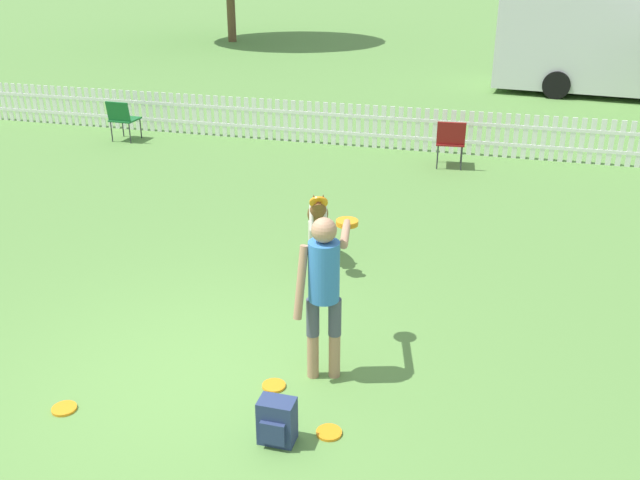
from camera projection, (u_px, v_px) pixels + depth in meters
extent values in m
plane|color=#5B8C42|center=(204.00, 378.00, 6.67)|extent=(240.00, 240.00, 0.00)
cylinder|color=tan|center=(313.00, 356.00, 6.61)|extent=(0.11, 0.11, 0.45)
cylinder|color=#474C5B|center=(313.00, 317.00, 6.45)|extent=(0.12, 0.12, 0.37)
cylinder|color=tan|center=(334.00, 355.00, 6.61)|extent=(0.11, 0.11, 0.45)
cylinder|color=#474C5B|center=(335.00, 317.00, 6.45)|extent=(0.12, 0.12, 0.37)
cylinder|color=#3372BF|center=(324.00, 271.00, 6.27)|extent=(0.35, 0.35, 0.56)
sphere|color=tan|center=(324.00, 230.00, 6.11)|extent=(0.22, 0.22, 0.22)
cylinder|color=tan|center=(301.00, 283.00, 6.25)|extent=(0.13, 0.21, 0.68)
cylinder|color=tan|center=(345.00, 233.00, 6.49)|extent=(0.20, 0.68, 0.14)
cylinder|color=orange|center=(347.00, 224.00, 6.82)|extent=(0.22, 0.22, 0.02)
cylinder|color=orange|center=(347.00, 221.00, 6.81)|extent=(0.22, 0.22, 0.02)
ellipsoid|color=brown|center=(318.00, 214.00, 8.85)|extent=(0.47, 0.79, 0.62)
ellipsoid|color=silver|center=(318.00, 218.00, 8.87)|extent=(0.25, 0.41, 0.31)
sphere|color=brown|center=(318.00, 204.00, 8.37)|extent=(0.19, 0.19, 0.19)
cone|color=brown|center=(319.00, 202.00, 8.28)|extent=(0.15, 0.19, 0.16)
cylinder|color=orange|center=(319.00, 202.00, 8.28)|extent=(0.25, 0.20, 0.19)
cone|color=brown|center=(323.00, 198.00, 8.37)|extent=(0.06, 0.06, 0.08)
cone|color=brown|center=(314.00, 198.00, 8.37)|extent=(0.06, 0.06, 0.08)
cylinder|color=silver|center=(324.00, 235.00, 9.30)|extent=(0.06, 0.06, 0.40)
cylinder|color=silver|center=(310.00, 235.00, 9.30)|extent=(0.06, 0.06, 0.40)
cylinder|color=silver|center=(325.00, 218.00, 8.64)|extent=(0.10, 0.19, 0.31)
cylinder|color=silver|center=(311.00, 218.00, 8.64)|extent=(0.10, 0.19, 0.31)
cone|color=brown|center=(317.00, 215.00, 9.32)|extent=(0.16, 0.35, 0.24)
cylinder|color=orange|center=(274.00, 386.00, 6.53)|extent=(0.22, 0.22, 0.02)
cylinder|color=orange|center=(64.00, 409.00, 6.22)|extent=(0.22, 0.22, 0.02)
cylinder|color=orange|center=(329.00, 433.00, 5.92)|extent=(0.22, 0.22, 0.02)
cube|color=navy|center=(277.00, 421.00, 5.77)|extent=(0.30, 0.20, 0.39)
cube|color=navy|center=(273.00, 434.00, 5.68)|extent=(0.21, 0.04, 0.20)
cube|color=white|center=(375.00, 135.00, 13.71)|extent=(27.34, 0.04, 0.06)
cube|color=white|center=(375.00, 117.00, 13.57)|extent=(27.34, 0.04, 0.06)
cube|color=white|center=(3.00, 102.00, 15.68)|extent=(0.09, 0.02, 0.83)
cube|color=white|center=(9.00, 102.00, 15.64)|extent=(0.09, 0.02, 0.83)
cube|color=white|center=(16.00, 102.00, 15.60)|extent=(0.09, 0.02, 0.83)
cube|color=white|center=(22.00, 103.00, 15.56)|extent=(0.09, 0.02, 0.83)
cube|color=white|center=(29.00, 103.00, 15.52)|extent=(0.09, 0.02, 0.83)
cube|color=white|center=(35.00, 104.00, 15.48)|extent=(0.09, 0.02, 0.83)
cube|color=white|center=(42.00, 104.00, 15.44)|extent=(0.09, 0.02, 0.83)
cube|color=white|center=(48.00, 105.00, 15.40)|extent=(0.09, 0.02, 0.83)
cube|color=white|center=(55.00, 105.00, 15.36)|extent=(0.09, 0.02, 0.83)
cube|color=white|center=(61.00, 105.00, 15.32)|extent=(0.09, 0.02, 0.83)
cube|color=white|center=(68.00, 106.00, 15.28)|extent=(0.09, 0.02, 0.83)
cube|color=white|center=(75.00, 106.00, 15.24)|extent=(0.09, 0.02, 0.83)
cube|color=white|center=(81.00, 107.00, 15.20)|extent=(0.09, 0.02, 0.83)
cube|color=white|center=(88.00, 107.00, 15.16)|extent=(0.09, 0.02, 0.83)
cube|color=white|center=(95.00, 108.00, 15.12)|extent=(0.09, 0.02, 0.83)
cube|color=white|center=(102.00, 108.00, 15.08)|extent=(0.09, 0.02, 0.83)
cube|color=white|center=(109.00, 109.00, 15.04)|extent=(0.09, 0.02, 0.83)
cube|color=white|center=(116.00, 109.00, 15.00)|extent=(0.09, 0.02, 0.83)
cube|color=white|center=(123.00, 110.00, 14.96)|extent=(0.09, 0.02, 0.83)
cube|color=white|center=(130.00, 110.00, 14.92)|extent=(0.09, 0.02, 0.83)
cube|color=white|center=(137.00, 111.00, 14.88)|extent=(0.09, 0.02, 0.83)
cube|color=white|center=(144.00, 111.00, 14.84)|extent=(0.09, 0.02, 0.83)
cube|color=white|center=(151.00, 112.00, 14.80)|extent=(0.09, 0.02, 0.83)
cube|color=white|center=(158.00, 112.00, 14.76)|extent=(0.09, 0.02, 0.83)
cube|color=white|center=(165.00, 113.00, 14.72)|extent=(0.09, 0.02, 0.83)
cube|color=white|center=(172.00, 113.00, 14.68)|extent=(0.09, 0.02, 0.83)
cube|color=white|center=(180.00, 114.00, 14.64)|extent=(0.09, 0.02, 0.83)
cube|color=white|center=(187.00, 114.00, 14.60)|extent=(0.09, 0.02, 0.83)
cube|color=white|center=(194.00, 115.00, 14.56)|extent=(0.09, 0.02, 0.83)
cube|color=white|center=(202.00, 115.00, 14.52)|extent=(0.09, 0.02, 0.83)
cube|color=white|center=(209.00, 116.00, 14.48)|extent=(0.09, 0.02, 0.83)
cube|color=white|center=(217.00, 116.00, 14.44)|extent=(0.09, 0.02, 0.83)
cube|color=white|center=(224.00, 117.00, 14.40)|extent=(0.09, 0.02, 0.83)
cube|color=white|center=(232.00, 117.00, 14.36)|extent=(0.09, 0.02, 0.83)
cube|color=white|center=(239.00, 118.00, 14.32)|extent=(0.09, 0.02, 0.83)
cube|color=white|center=(247.00, 118.00, 14.28)|extent=(0.09, 0.02, 0.83)
cube|color=white|center=(254.00, 119.00, 14.24)|extent=(0.09, 0.02, 0.83)
cube|color=white|center=(262.00, 119.00, 14.20)|extent=(0.09, 0.02, 0.83)
cube|color=white|center=(270.00, 120.00, 14.16)|extent=(0.09, 0.02, 0.83)
cube|color=white|center=(278.00, 120.00, 14.12)|extent=(0.09, 0.02, 0.83)
cube|color=white|center=(286.00, 121.00, 14.08)|extent=(0.09, 0.02, 0.83)
cube|color=white|center=(294.00, 121.00, 14.04)|extent=(0.09, 0.02, 0.83)
cube|color=white|center=(301.00, 122.00, 14.00)|extent=(0.09, 0.02, 0.83)
cube|color=white|center=(309.00, 122.00, 13.96)|extent=(0.09, 0.02, 0.83)
cube|color=white|center=(317.00, 123.00, 13.92)|extent=(0.09, 0.02, 0.83)
cube|color=white|center=(326.00, 123.00, 13.88)|extent=(0.09, 0.02, 0.83)
cube|color=white|center=(334.00, 124.00, 13.84)|extent=(0.09, 0.02, 0.83)
cube|color=white|center=(342.00, 125.00, 13.80)|extent=(0.09, 0.02, 0.83)
cube|color=white|center=(350.00, 125.00, 13.76)|extent=(0.09, 0.02, 0.83)
cube|color=white|center=(358.00, 126.00, 13.72)|extent=(0.09, 0.02, 0.83)
cube|color=white|center=(367.00, 126.00, 13.68)|extent=(0.09, 0.02, 0.83)
cube|color=white|center=(375.00, 127.00, 13.64)|extent=(0.09, 0.02, 0.83)
cube|color=white|center=(383.00, 127.00, 13.60)|extent=(0.09, 0.02, 0.83)
cube|color=white|center=(392.00, 128.00, 13.56)|extent=(0.09, 0.02, 0.83)
cube|color=white|center=(400.00, 129.00, 13.52)|extent=(0.09, 0.02, 0.83)
cube|color=white|center=(409.00, 129.00, 13.48)|extent=(0.09, 0.02, 0.83)
cube|color=white|center=(418.00, 130.00, 13.44)|extent=(0.09, 0.02, 0.83)
cube|color=white|center=(426.00, 130.00, 13.40)|extent=(0.09, 0.02, 0.83)
cube|color=white|center=(435.00, 131.00, 13.36)|extent=(0.09, 0.02, 0.83)
cube|color=white|center=(444.00, 131.00, 13.32)|extent=(0.09, 0.02, 0.83)
cube|color=white|center=(453.00, 132.00, 13.28)|extent=(0.09, 0.02, 0.83)
cube|color=white|center=(461.00, 133.00, 13.24)|extent=(0.09, 0.02, 0.83)
cube|color=white|center=(470.00, 133.00, 13.20)|extent=(0.09, 0.02, 0.83)
cube|color=white|center=(479.00, 134.00, 13.16)|extent=(0.09, 0.02, 0.83)
cube|color=white|center=(488.00, 135.00, 13.12)|extent=(0.09, 0.02, 0.83)
cube|color=white|center=(497.00, 135.00, 13.08)|extent=(0.09, 0.02, 0.83)
cube|color=white|center=(507.00, 136.00, 13.04)|extent=(0.09, 0.02, 0.83)
cube|color=white|center=(516.00, 136.00, 13.00)|extent=(0.09, 0.02, 0.83)
cube|color=white|center=(525.00, 137.00, 12.96)|extent=(0.09, 0.02, 0.83)
cube|color=white|center=(534.00, 138.00, 12.92)|extent=(0.09, 0.02, 0.83)
cube|color=white|center=(544.00, 138.00, 12.88)|extent=(0.09, 0.02, 0.83)
cube|color=white|center=(553.00, 139.00, 12.84)|extent=(0.09, 0.02, 0.83)
cube|color=white|center=(563.00, 140.00, 12.80)|extent=(0.09, 0.02, 0.83)
cube|color=white|center=(572.00, 140.00, 12.76)|extent=(0.09, 0.02, 0.83)
cube|color=white|center=(582.00, 141.00, 12.72)|extent=(0.09, 0.02, 0.83)
cube|color=white|center=(592.00, 142.00, 12.68)|extent=(0.09, 0.02, 0.83)
cube|color=white|center=(601.00, 142.00, 12.64)|extent=(0.09, 0.02, 0.83)
cube|color=white|center=(611.00, 143.00, 12.60)|extent=(0.09, 0.02, 0.83)
cube|color=white|center=(621.00, 144.00, 12.56)|extent=(0.09, 0.02, 0.83)
cube|color=white|center=(631.00, 144.00, 12.52)|extent=(0.09, 0.02, 0.83)
cylinder|color=#333338|center=(141.00, 128.00, 14.37)|extent=(0.02, 0.02, 0.42)
cylinder|color=#333338|center=(123.00, 126.00, 14.48)|extent=(0.02, 0.02, 0.42)
cylinder|color=#333338|center=(130.00, 133.00, 14.01)|extent=(0.02, 0.02, 0.42)
cylinder|color=#333338|center=(112.00, 131.00, 14.12)|extent=(0.02, 0.02, 0.42)
cube|color=#19662D|center=(125.00, 119.00, 14.16)|extent=(0.50, 0.50, 0.03)
cube|color=#19662D|center=(118.00, 112.00, 13.89)|extent=(0.49, 0.10, 0.40)
cylinder|color=#333338|center=(461.00, 152.00, 12.78)|extent=(0.02, 0.02, 0.44)
cylinder|color=#333338|center=(438.00, 150.00, 12.85)|extent=(0.02, 0.02, 0.44)
cylinder|color=#333338|center=(461.00, 158.00, 12.40)|extent=(0.02, 0.02, 0.44)
cylinder|color=#333338|center=(437.00, 157.00, 12.47)|extent=(0.02, 0.02, 0.44)
cube|color=maroon|center=(450.00, 142.00, 12.54)|extent=(0.53, 0.53, 0.03)
cube|color=maroon|center=(451.00, 134.00, 12.26)|extent=(0.49, 0.13, 0.42)
cube|color=silver|center=(587.00, 36.00, 18.17)|extent=(4.49, 2.81, 2.52)
cylinder|color=black|center=(563.00, 69.00, 19.80)|extent=(0.69, 0.25, 0.68)
cylinder|color=black|center=(556.00, 85.00, 17.75)|extent=(0.69, 0.25, 0.68)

